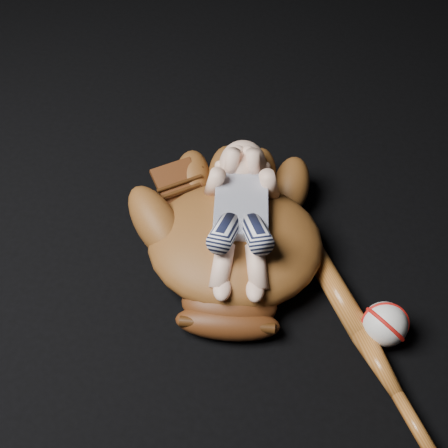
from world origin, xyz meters
The scene contains 4 objects.
baseball_glove centered at (-0.06, 0.19, 0.08)m, with size 0.44×0.50×0.16m, color #5C3213, non-canonical shape.
newborn_baby centered at (-0.05, 0.20, 0.13)m, with size 0.17×0.38×0.15m, color beige, non-canonical shape.
baseball_bat centered at (0.22, 0.01, 0.02)m, with size 0.05×0.48×0.05m, color #9E561E, non-canonical shape.
baseball centered at (0.24, 0.05, 0.04)m, with size 0.08×0.08×0.08m, color white.
Camera 1 is at (0.05, -0.62, 1.03)m, focal length 50.00 mm.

